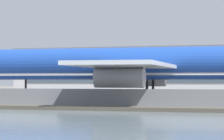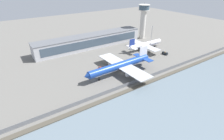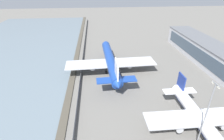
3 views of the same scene
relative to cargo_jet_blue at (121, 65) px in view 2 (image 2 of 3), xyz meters
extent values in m
plane|color=#66635E|center=(0.43, -0.66, -6.21)|extent=(500.00, 500.00, 0.00)
cube|color=slate|center=(0.43, -71.66, -6.21)|extent=(320.00, 98.00, 0.01)
cube|color=#474238|center=(0.43, -21.16, -5.96)|extent=(320.00, 3.00, 0.50)
cube|color=slate|center=(0.43, -16.66, -4.93)|extent=(280.00, 0.08, 2.58)
cylinder|color=slate|center=(0.43, -16.66, -4.93)|extent=(0.10, 0.10, 2.58)
cylinder|color=slate|center=(98.43, -16.66, -4.93)|extent=(0.10, 0.10, 2.58)
cylinder|color=#193D93|center=(-0.88, -0.03, 0.23)|extent=(51.39, 6.89, 5.26)
cone|color=#193D93|center=(-27.94, -0.89, 0.23)|extent=(3.58, 5.10, 5.00)
cone|color=#193D93|center=(26.18, 0.83, 0.23)|extent=(3.57, 4.84, 4.73)
cube|color=#232D3D|center=(-24.44, -0.78, 0.89)|extent=(3.03, 4.56, 1.58)
cube|color=silver|center=(-0.88, -0.03, -1.22)|extent=(43.67, 5.59, 0.95)
cube|color=#B7BABF|center=(2.07, -12.24, -0.43)|extent=(12.05, 24.95, 0.53)
cube|color=#B7BABF|center=(1.29, 12.35, -0.43)|extent=(12.05, 24.95, 0.53)
cylinder|color=#B7BABF|center=(0.47, -10.32, -2.14)|extent=(7.26, 3.12, 2.89)
cylinder|color=#B7BABF|center=(-0.18, 10.33, -2.14)|extent=(7.26, 3.12, 2.89)
cube|color=silver|center=(21.66, 0.69, 5.49)|extent=(7.70, 0.88, 8.94)
cube|color=#193D93|center=(21.80, -3.82, 0.62)|extent=(5.41, 9.18, 0.42)
cube|color=#193D93|center=(21.51, 5.20, 0.62)|extent=(5.41, 9.18, 0.42)
cylinder|color=black|center=(-18.81, -0.60, -3.94)|extent=(0.37, 0.37, 3.08)
cylinder|color=black|center=(-18.81, -0.60, -5.48)|extent=(1.49, 0.63, 1.47)
cylinder|color=black|center=(2.79, -2.67, -3.94)|extent=(0.42, 0.42, 3.08)
cylinder|color=black|center=(2.79, -2.67, -5.48)|extent=(1.73, 1.24, 1.69)
cylinder|color=black|center=(2.62, 2.85, -3.94)|extent=(0.42, 0.42, 3.08)
cylinder|color=black|center=(2.62, 2.85, -5.48)|extent=(1.73, 1.24, 1.69)
cylinder|color=white|center=(48.13, 25.85, -0.92)|extent=(38.21, 4.58, 4.32)
cone|color=white|center=(68.40, 25.72, -0.92)|extent=(2.84, 4.12, 4.11)
cone|color=white|center=(27.85, 25.99, -0.92)|extent=(2.84, 3.91, 3.89)
cube|color=#232D3D|center=(65.69, 25.73, -0.38)|extent=(2.40, 3.69, 1.30)
cube|color=navy|center=(48.13, 25.85, -2.11)|extent=(32.47, 3.68, 0.78)
cube|color=#B7BABF|center=(46.28, 35.03, -1.46)|extent=(8.52, 18.38, 0.43)
cube|color=#B7BABF|center=(46.16, 16.70, -1.46)|extent=(8.52, 18.38, 0.43)
cylinder|color=#B7BABF|center=(47.41, 33.55, -2.86)|extent=(5.36, 2.41, 2.38)
cylinder|color=#B7BABF|center=(47.31, 18.16, -2.86)|extent=(5.36, 2.41, 2.38)
cube|color=navy|center=(31.33, 25.97, 3.40)|extent=(5.73, 0.56, 7.35)
cube|color=white|center=(31.35, 29.33, -0.60)|extent=(3.86, 6.74, 0.35)
cube|color=white|center=(31.31, 22.61, -0.60)|extent=(3.86, 6.74, 0.35)
cylinder|color=black|center=(61.49, 25.76, -4.35)|extent=(0.30, 0.30, 2.53)
cylinder|color=black|center=(61.49, 25.76, -5.61)|extent=(1.21, 0.48, 1.21)
cylinder|color=black|center=(45.47, 28.14, -4.35)|extent=(0.35, 0.35, 2.53)
cylinder|color=black|center=(45.47, 28.14, -5.61)|extent=(1.40, 0.98, 1.39)
cylinder|color=black|center=(45.44, 23.60, -4.35)|extent=(0.35, 0.35, 2.53)
cylinder|color=black|center=(45.44, 23.60, -5.61)|extent=(1.40, 0.98, 1.39)
cube|color=red|center=(-9.92, 14.32, -5.47)|extent=(3.57, 3.00, 1.11)
cube|color=#283847|center=(-10.26, 14.12, -4.66)|extent=(1.61, 1.67, 0.50)
cylinder|color=black|center=(-10.43, 13.24, -5.86)|extent=(0.72, 0.54, 0.70)
cylinder|color=black|center=(-11.12, 14.41, -5.86)|extent=(0.72, 0.54, 0.70)
cylinder|color=black|center=(-8.72, 14.24, -5.86)|extent=(0.72, 0.54, 0.70)
cylinder|color=black|center=(-9.41, 15.41, -5.86)|extent=(0.72, 0.54, 0.70)
cube|color=#1E2328|center=(54.33, 6.22, -4.95)|extent=(2.62, 5.39, 2.07)
cube|color=#283847|center=(54.51, 4.41, -4.56)|extent=(2.10, 1.34, 0.83)
cube|color=orange|center=(54.33, 6.22, -3.81)|extent=(1.10, 0.60, 0.16)
cylinder|color=black|center=(55.42, 4.71, -5.79)|extent=(0.30, 0.86, 0.84)
cylinder|color=black|center=(53.57, 4.52, -5.79)|extent=(0.30, 0.86, 0.84)
cylinder|color=black|center=(55.09, 7.92, -5.79)|extent=(0.30, 0.86, 0.84)
cylinder|color=black|center=(53.24, 7.73, -5.79)|extent=(0.30, 0.86, 0.84)
cylinder|color=beige|center=(70.13, 54.89, 9.40)|extent=(6.14, 6.14, 31.24)
cylinder|color=beige|center=(70.13, 54.89, 25.27)|extent=(11.66, 11.66, 0.50)
cylinder|color=#384C5B|center=(70.13, 54.89, 27.98)|extent=(11.08, 11.08, 4.91)
cylinder|color=beige|center=(70.13, 54.89, 30.63)|extent=(12.24, 12.24, 0.40)
cylinder|color=#333338|center=(70.13, 54.89, 32.03)|extent=(0.12, 0.12, 2.40)
cube|color=#B2B2B7|center=(6.86, 61.05, -0.06)|extent=(109.99, 15.68, 12.30)
cube|color=#3D4C5B|center=(6.86, 53.13, 0.55)|extent=(101.19, 0.16, 7.38)
cube|color=#5B5E63|center=(6.86, 61.05, 6.34)|extent=(110.59, 16.28, 0.50)
cylinder|color=gray|center=(52.42, 23.26, 5.18)|extent=(0.36, 0.36, 22.79)
cube|color=gray|center=(52.42, 23.26, 16.33)|extent=(3.20, 0.24, 0.24)
cube|color=silver|center=(51.22, 23.26, 16.03)|extent=(0.60, 0.40, 0.44)
cube|color=silver|center=(53.62, 23.26, 16.03)|extent=(0.60, 0.40, 0.44)
camera|label=1|loc=(20.46, -83.32, -2.57)|focal=85.00mm
camera|label=2|loc=(-67.85, -90.31, 55.57)|focal=28.00mm
camera|label=3|loc=(88.63, -8.06, 41.03)|focal=28.00mm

